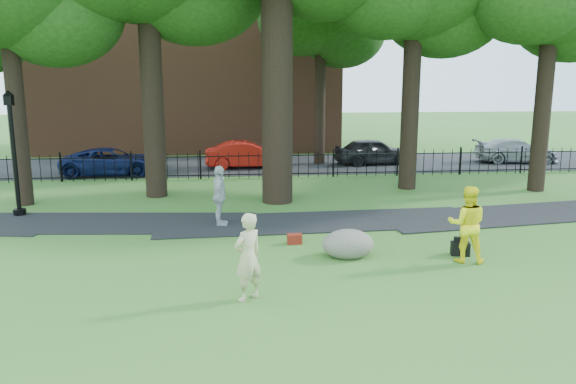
{
  "coord_description": "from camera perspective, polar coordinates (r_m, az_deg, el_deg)",
  "views": [
    {
      "loc": [
        -1.73,
        -12.92,
        4.43
      ],
      "look_at": [
        -0.15,
        2.0,
        1.38
      ],
      "focal_mm": 35.0,
      "sensor_mm": 36.0,
      "label": 1
    }
  ],
  "objects": [
    {
      "name": "ground",
      "position": [
        13.77,
        1.5,
        -7.28
      ],
      "size": [
        120.0,
        120.0,
        0.0
      ],
      "primitive_type": "plane",
      "color": "#356623",
      "rests_on": "ground"
    },
    {
      "name": "navy_van",
      "position": [
        27.24,
        -17.52,
        2.94
      ],
      "size": [
        4.57,
        2.2,
        1.26
      ],
      "primitive_type": "imported",
      "rotation": [
        0.0,
        0.0,
        1.6
      ],
      "color": "#0E1748",
      "rests_on": "ground"
    },
    {
      "name": "street",
      "position": [
        29.31,
        -2.62,
        2.79
      ],
      "size": [
        80.0,
        7.0,
        0.02
      ],
      "primitive_type": "cube",
      "color": "black",
      "rests_on": "ground"
    },
    {
      "name": "iron_fence",
      "position": [
        25.27,
        -2.07,
        2.77
      ],
      "size": [
        44.0,
        0.04,
        1.2
      ],
      "color": "black",
      "rests_on": "ground"
    },
    {
      "name": "man",
      "position": [
        14.33,
        17.73,
        -3.13
      ],
      "size": [
        1.09,
        0.96,
        1.89
      ],
      "primitive_type": "imported",
      "rotation": [
        0.0,
        0.0,
        2.83
      ],
      "color": "yellow",
      "rests_on": "ground"
    },
    {
      "name": "woman",
      "position": [
        11.36,
        -4.1,
        -6.59
      ],
      "size": [
        0.79,
        0.75,
        1.81
      ],
      "primitive_type": "imported",
      "rotation": [
        0.0,
        0.0,
        3.8
      ],
      "color": "#C4B986",
      "rests_on": "ground"
    },
    {
      "name": "red_sedan",
      "position": [
        28.15,
        -4.23,
        3.8
      ],
      "size": [
        4.14,
        1.57,
        1.35
      ],
      "primitive_type": "imported",
      "rotation": [
        0.0,
        0.0,
        1.61
      ],
      "color": "#B6150E",
      "rests_on": "ground"
    },
    {
      "name": "backpack",
      "position": [
        15.01,
        17.09,
        -5.52
      ],
      "size": [
        0.51,
        0.38,
        0.34
      ],
      "primitive_type": "cube",
      "rotation": [
        0.0,
        0.0,
        -0.23
      ],
      "color": "black",
      "rests_on": "ground"
    },
    {
      "name": "brick_building",
      "position": [
        37.02,
        -9.87,
        13.76
      ],
      "size": [
        18.0,
        8.0,
        12.0
      ],
      "primitive_type": "cube",
      "color": "brown",
      "rests_on": "ground"
    },
    {
      "name": "silver_car",
      "position": [
        32.31,
        22.15,
        3.89
      ],
      "size": [
        4.47,
        2.19,
        1.25
      ],
      "primitive_type": "imported",
      "rotation": [
        0.0,
        0.0,
        1.47
      ],
      "color": "#94969C",
      "rests_on": "ground"
    },
    {
      "name": "red_bag",
      "position": [
        15.32,
        0.67,
        -4.79
      ],
      "size": [
        0.39,
        0.25,
        0.27
      ],
      "primitive_type": "cube",
      "rotation": [
        0.0,
        0.0,
        0.0
      ],
      "color": "maroon",
      "rests_on": "ground"
    },
    {
      "name": "footpath",
      "position": [
        17.61,
        3.06,
        -3.09
      ],
      "size": [
        36.07,
        3.85,
        0.03
      ],
      "primitive_type": "cube",
      "rotation": [
        0.0,
        0.0,
        0.03
      ],
      "color": "black",
      "rests_on": "ground"
    },
    {
      "name": "pedestrian",
      "position": [
        17.09,
        -6.97,
        -0.41
      ],
      "size": [
        0.53,
        1.12,
        1.85
      ],
      "primitive_type": "imported",
      "rotation": [
        0.0,
        0.0,
        1.5
      ],
      "color": "#B8B9BD",
      "rests_on": "ground"
    },
    {
      "name": "grey_car",
      "position": [
        29.63,
        8.69,
        4.11
      ],
      "size": [
        4.16,
        2.0,
        1.37
      ],
      "primitive_type": "imported",
      "rotation": [
        0.0,
        0.0,
        1.67
      ],
      "color": "black",
      "rests_on": "ground"
    },
    {
      "name": "lamppost",
      "position": [
        20.09,
        -26.06,
        3.36
      ],
      "size": [
        0.4,
        0.4,
        4.07
      ],
      "rotation": [
        0.0,
        0.0,
        -0.05
      ],
      "color": "black",
      "rests_on": "ground"
    },
    {
      "name": "boulder",
      "position": [
        14.26,
        6.11,
        -5.07
      ],
      "size": [
        1.42,
        1.14,
        0.76
      ],
      "primitive_type": "ellipsoid",
      "rotation": [
        0.0,
        0.0,
        0.13
      ],
      "color": "#5F5D4F",
      "rests_on": "ground"
    }
  ]
}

